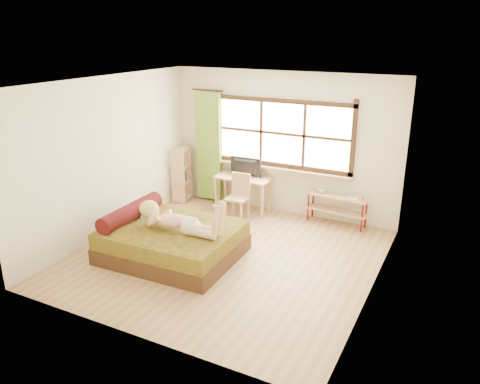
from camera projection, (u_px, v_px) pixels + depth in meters
The scene contains 18 objects.
floor at pixel (226, 257), 7.39m from camera, with size 4.50×4.50×0.00m, color #9E754C.
ceiling at pixel (224, 83), 6.50m from camera, with size 4.50×4.50×0.00m, color white.
wall_back at pixel (282, 144), 8.84m from camera, with size 4.50×4.50×0.00m, color silver.
wall_front at pixel (126, 230), 5.05m from camera, with size 4.50×4.50×0.00m, color silver.
wall_left at pixel (109, 157), 7.91m from camera, with size 4.50×4.50×0.00m, color silver.
wall_right at pixel (380, 199), 5.98m from camera, with size 4.50×4.50×0.00m, color silver.
window at pixel (282, 136), 8.76m from camera, with size 2.80×0.16×1.46m.
curtain at pixel (209, 147), 9.47m from camera, with size 0.55×0.10×2.20m, color #4B7B21.
bed at pixel (170, 240), 7.34m from camera, with size 2.04×1.65×0.76m.
woman at pixel (177, 212), 7.04m from camera, with size 1.40×0.40×0.60m, color #E2AD91, non-canonical shape.
kitten at pixel (138, 210), 7.59m from camera, with size 0.30×0.12×0.24m, color black, non-canonical shape.
desk at pixel (243, 181), 9.13m from camera, with size 1.09×0.51×0.68m.
monitor at pixel (244, 167), 9.08m from camera, with size 0.64×0.08×0.37m, color black.
chair at pixel (239, 193), 8.81m from camera, with size 0.39×0.39×0.85m.
pipe_shelf at pixel (338, 203), 8.49m from camera, with size 1.13×0.36×0.63m.
cup at pixel (322, 191), 8.56m from camera, with size 0.12×0.12×0.10m, color gray.
book at pixel (349, 197), 8.36m from camera, with size 0.18×0.24×0.02m, color gray.
bookshelf at pixel (182, 174), 9.70m from camera, with size 0.38×0.53×1.12m.
Camera 1 is at (3.20, -5.82, 3.40)m, focal length 35.00 mm.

